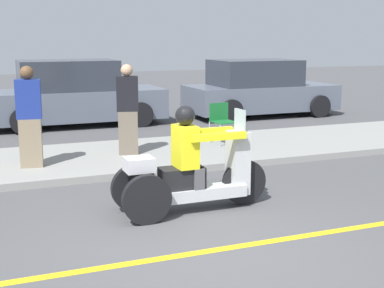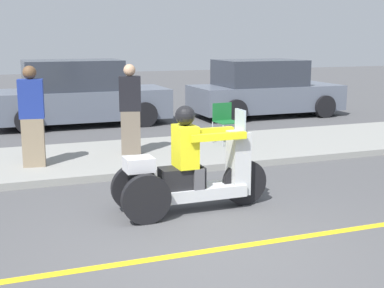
# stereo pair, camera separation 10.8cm
# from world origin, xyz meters

# --- Properties ---
(ground_plane) EXTENTS (60.00, 60.00, 0.00)m
(ground_plane) POSITION_xyz_m (0.00, 0.00, 0.00)
(ground_plane) COLOR #4C4C4F
(lane_stripe) EXTENTS (24.00, 0.12, 0.01)m
(lane_stripe) POSITION_xyz_m (0.36, 0.00, 0.00)
(lane_stripe) COLOR gold
(lane_stripe) RESTS_ON ground
(sidewalk_strip) EXTENTS (28.00, 2.80, 0.12)m
(sidewalk_strip) POSITION_xyz_m (0.00, 4.60, 0.06)
(sidewalk_strip) COLOR gray
(sidewalk_strip) RESTS_ON ground
(motorcycle_trike) EXTENTS (2.11, 0.66, 1.42)m
(motorcycle_trike) POSITION_xyz_m (0.35, 1.35, 0.52)
(motorcycle_trike) COLOR black
(motorcycle_trike) RESTS_ON ground
(spectator_end_of_line) EXTENTS (0.45, 0.33, 1.67)m
(spectator_end_of_line) POSITION_xyz_m (0.35, 4.57, 0.93)
(spectator_end_of_line) COLOR #726656
(spectator_end_of_line) RESTS_ON sidewalk_strip
(spectator_by_tree) EXTENTS (0.43, 0.30, 1.70)m
(spectator_by_tree) POSITION_xyz_m (-1.43, 4.20, 0.94)
(spectator_by_tree) COLOR gray
(spectator_by_tree) RESTS_ON sidewalk_strip
(folding_chair_curbside) EXTENTS (0.50, 0.50, 0.82)m
(folding_chair_curbside) POSITION_xyz_m (2.43, 4.90, 0.62)
(folding_chair_curbside) COLOR #A5A8AD
(folding_chair_curbside) RESTS_ON sidewalk_strip
(parked_car_lot_center) EXTENTS (4.44, 1.98, 1.69)m
(parked_car_lot_center) POSITION_xyz_m (0.12, 9.02, 0.79)
(parked_car_lot_center) COLOR slate
(parked_car_lot_center) RESTS_ON ground
(parked_car_lot_left) EXTENTS (4.33, 2.09, 1.63)m
(parked_car_lot_left) POSITION_xyz_m (5.41, 8.80, 0.76)
(parked_car_lot_left) COLOR slate
(parked_car_lot_left) RESTS_ON ground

